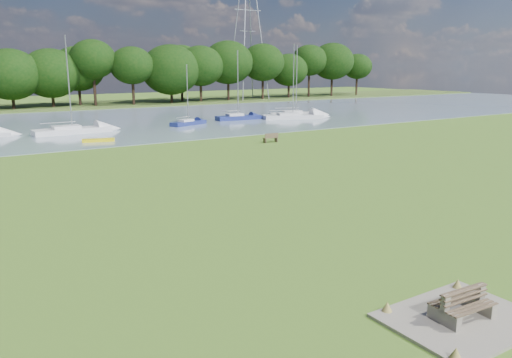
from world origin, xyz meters
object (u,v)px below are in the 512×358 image
bench_pair (462,305)px  sailboat_8 (238,116)px  kayak (98,140)px  sailboat_6 (71,129)px  sailboat_1 (295,113)px  pylon (248,9)px  sailboat_7 (292,115)px  sailboat_0 (188,121)px  riverbank_bench (271,138)px

bench_pair → sailboat_8: bearing=69.9°
kayak → sailboat_6: bearing=109.8°
bench_pair → sailboat_1: 58.02m
kayak → sailboat_6: sailboat_6 is taller
bench_pair → pylon: (44.34, 84.00, 18.10)m
sailboat_1 → sailboat_7: sailboat_7 is taller
bench_pair → pylon: bearing=65.7°
kayak → sailboat_0: size_ratio=0.41×
sailboat_7 → sailboat_6: bearing=-161.5°
sailboat_7 → sailboat_8: size_ratio=1.09×
bench_pair → riverbank_bench: (14.36, 30.89, -0.03)m
riverbank_bench → sailboat_1: 24.60m
sailboat_0 → sailboat_7: bearing=-23.4°
riverbank_bench → sailboat_1: size_ratio=0.15×
bench_pair → sailboat_0: (13.61, 47.80, 0.01)m
pylon → sailboat_7: size_ratio=3.00×
sailboat_1 → bench_pair: bearing=-104.6°
sailboat_1 → sailboat_6: 31.06m
kayak → pylon: bearing=59.4°
pylon → sailboat_0: 50.81m
riverbank_bench → sailboat_1: (16.52, 18.23, 0.12)m
kayak → sailboat_7: size_ratio=0.30×
sailboat_7 → pylon: bearing=85.9°
pylon → sailboat_0: pylon is taller
sailboat_0 → sailboat_6: bearing=160.9°
sailboat_0 → sailboat_7: size_ratio=0.73×
riverbank_bench → sailboat_8: (7.41, 18.90, 0.13)m
kayak → pylon: size_ratio=0.10×
sailboat_0 → bench_pair: bearing=-127.0°
riverbank_bench → sailboat_7: size_ratio=0.15×
kayak → sailboat_1: (30.25, 9.33, 0.37)m
riverbank_bench → sailboat_0: sailboat_0 is taller
kayak → sailboat_8: 23.39m
pylon → riverbank_bench: bearing=-119.4°
bench_pair → sailboat_7: bearing=62.1°
pylon → sailboat_7: (-15.46, -36.81, -18.06)m
pylon → sailboat_8: 44.76m
pylon → sailboat_6: pylon is taller
kayak → sailboat_8: sailboat_8 is taller
bench_pair → kayak: size_ratio=0.61×
riverbank_bench → sailboat_8: bearing=70.5°
riverbank_bench → sailboat_1: bearing=49.8°
kayak → sailboat_1: 31.65m
riverbank_bench → sailboat_0: (-0.74, 16.91, 0.04)m
kayak → sailboat_8: size_ratio=0.33×
riverbank_bench → sailboat_6: sailboat_6 is taller
sailboat_0 → sailboat_8: sailboat_8 is taller
sailboat_8 → riverbank_bench: bearing=-107.4°
sailboat_1 → sailboat_7: (-1.99, -1.94, -0.05)m
sailboat_7 → kayak: bearing=-146.6°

